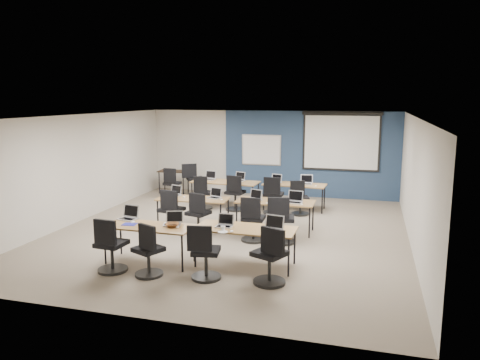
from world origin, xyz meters
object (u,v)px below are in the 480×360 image
(whiteboard, at_px, (261,150))
(task_chair_10, at_px, (273,198))
(projector_screen, at_px, (341,138))
(task_chair_7, at_px, (281,224))
(laptop_2, at_px, (225,223))
(laptop_10, at_px, (276,181))
(training_table_back_right, at_px, (294,186))
(spare_chair_a, at_px, (194,182))
(task_chair_8, at_px, (203,195))
(task_chair_6, at_px, (253,223))
(training_table_mid_left, at_px, (193,200))
(training_table_front_left, at_px, (149,228))
(task_chair_4, at_px, (171,214))
(task_chair_11, at_px, (300,201))
(laptop_0, at_px, (129,216))
(laptop_4, at_px, (175,193))
(laptop_3, at_px, (273,227))
(task_chair_9, at_px, (235,196))
(laptop_8, at_px, (210,177))
(task_chair_2, at_px, (204,257))
(laptop_9, at_px, (240,178))
(task_chair_1, at_px, (148,255))
(training_table_back_left, at_px, (225,183))
(training_table_front_right, at_px, (245,230))
(laptop_1, at_px, (173,221))
(task_chair_0, at_px, (110,250))
(laptop_6, at_px, (255,197))
(laptop_7, at_px, (295,200))
(task_chair_5, at_px, (198,217))
(task_chair_3, at_px, (270,260))
(training_table_mid_right, at_px, (275,203))
(laptop_11, at_px, (306,182))
(laptop_5, at_px, (215,195))

(whiteboard, bearing_deg, task_chair_10, -69.64)
(projector_screen, xyz_separation_m, task_chair_7, (-0.89, -4.92, -1.45))
(laptop_2, xyz_separation_m, laptop_10, (0.03, 4.75, 0.00))
(training_table_back_right, height_order, spare_chair_a, spare_chair_a)
(task_chair_8, relative_size, spare_chair_a, 0.91)
(task_chair_7, bearing_deg, laptop_10, 92.46)
(task_chair_6, distance_m, task_chair_7, 0.63)
(training_table_mid_left, bearing_deg, training_table_front_left, -91.43)
(task_chair_4, distance_m, task_chair_11, 3.58)
(laptop_0, height_order, laptop_4, laptop_0)
(whiteboard, relative_size, spare_chair_a, 1.21)
(laptop_3, height_order, task_chair_9, task_chair_9)
(projector_screen, distance_m, laptop_8, 4.18)
(task_chair_2, distance_m, laptop_4, 3.78)
(laptop_9, bearing_deg, task_chair_2, -61.19)
(task_chair_1, distance_m, spare_chair_a, 6.83)
(training_table_front_left, height_order, laptop_2, laptop_2)
(training_table_back_left, height_order, task_chair_10, task_chair_10)
(laptop_3, distance_m, laptop_9, 5.22)
(training_table_front_right, bearing_deg, laptop_1, -173.85)
(task_chair_0, height_order, laptop_3, task_chair_0)
(laptop_6, xyz_separation_m, laptop_7, (0.95, -0.01, 0.00))
(task_chair_5, height_order, laptop_8, task_chair_5)
(task_chair_3, bearing_deg, laptop_0, -169.77)
(laptop_3, relative_size, laptop_9, 1.12)
(laptop_1, relative_size, task_chair_11, 0.34)
(laptop_2, bearing_deg, laptop_8, 111.42)
(laptop_2, distance_m, laptop_7, 2.55)
(training_table_mid_right, distance_m, laptop_3, 2.47)
(laptop_2, relative_size, laptop_8, 0.91)
(projector_screen, xyz_separation_m, laptop_0, (-3.69, -6.44, -1.09))
(training_table_front_left, height_order, training_table_mid_left, same)
(laptop_0, relative_size, task_chair_6, 0.35)
(task_chair_6, distance_m, spare_chair_a, 5.10)
(training_table_mid_left, relative_size, task_chair_9, 1.69)
(training_table_front_right, distance_m, laptop_0, 2.41)
(whiteboard, xyz_separation_m, laptop_9, (-0.25, -1.68, -0.66))
(task_chair_7, height_order, laptop_9, task_chair_7)
(task_chair_1, bearing_deg, task_chair_2, 32.15)
(training_table_back_left, distance_m, task_chair_4, 2.92)
(laptop_8, height_order, laptop_11, laptop_11)
(task_chair_3, bearing_deg, training_table_mid_left, 155.10)
(laptop_10, bearing_deg, projector_screen, 59.30)
(projector_screen, height_order, task_chair_1, projector_screen)
(task_chair_2, xyz_separation_m, task_chair_8, (-1.82, 4.88, -0.02))
(laptop_1, relative_size, task_chair_8, 0.34)
(laptop_0, height_order, laptop_5, laptop_0)
(whiteboard, xyz_separation_m, laptop_11, (1.69, -1.70, -0.66))
(training_table_back_left, xyz_separation_m, laptop_2, (1.42, -4.53, 0.10))
(laptop_3, bearing_deg, task_chair_4, 160.02)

